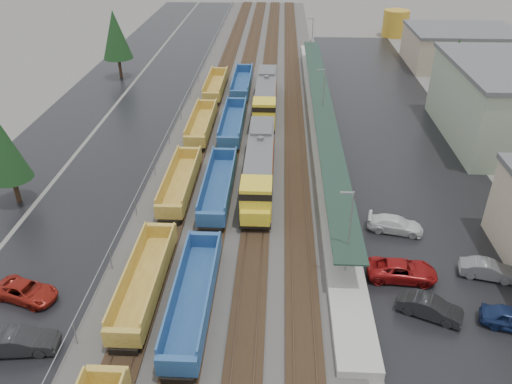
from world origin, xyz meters
The scene contains 21 objects.
ballast_strip centered at (0.00, 60.00, 0.04)m, with size 20.00×160.00×0.08m, color #302D2B.
trackbed centered at (0.00, 60.00, 0.16)m, with size 14.60×160.00×0.22m.
west_parking_lot centered at (-15.00, 60.00, 0.01)m, with size 10.00×160.00×0.02m, color black.
west_road centered at (-25.00, 60.00, 0.01)m, with size 9.00×160.00×0.02m, color black.
east_commuter_lot centered at (19.00, 50.00, 0.01)m, with size 16.00×100.00×0.02m, color black.
station_platform centered at (9.50, 50.01, 0.73)m, with size 3.00×80.00×8.00m.
chainlink_fence centered at (-9.50, 58.44, 1.61)m, with size 0.08×160.04×2.02m.
tree_west_near centered at (-22.00, 30.00, 5.82)m, with size 3.96×3.96×9.00m.
tree_west_far centered at (-23.00, 70.00, 7.12)m, with size 4.84×4.84×11.00m.
tree_east centered at (28.00, 58.00, 6.47)m, with size 4.40×4.40×10.00m.
locomotive_lead centered at (2.00, 34.31, 2.34)m, with size 2.92×19.27×4.36m.
locomotive_trail centered at (2.00, 55.31, 2.34)m, with size 2.92×19.27×4.36m.
well_string_yellow centered at (-6.00, 24.99, 1.16)m, with size 2.62×88.91×2.32m.
well_string_blue centered at (-2.00, 23.85, 1.18)m, with size 2.69×95.03×2.38m.
storage_tank centered at (28.69, 101.70, 2.75)m, with size 5.49×5.49×5.49m, color #BB8E25.
parked_car_west_b centered at (-13.07, 11.28, 0.82)m, with size 4.98×1.74×1.64m, color black.
parked_car_west_c centered at (-14.94, 16.30, 0.69)m, with size 4.94×2.28×1.37m, color maroon.
parked_car_east_a centered at (15.22, 15.98, 0.77)m, with size 4.65×1.62×1.53m, color black.
parked_car_east_b centered at (14.04, 20.09, 0.77)m, with size 5.52×2.55×1.54m, color maroon.
parked_car_east_c centered at (14.76, 26.68, 0.72)m, with size 4.97×2.02×1.44m, color silver.
parked_car_east_e centered at (20.96, 20.54, 0.73)m, with size 4.41×1.54×1.45m, color slate.
Camera 1 is at (3.91, -11.44, 26.47)m, focal length 35.00 mm.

